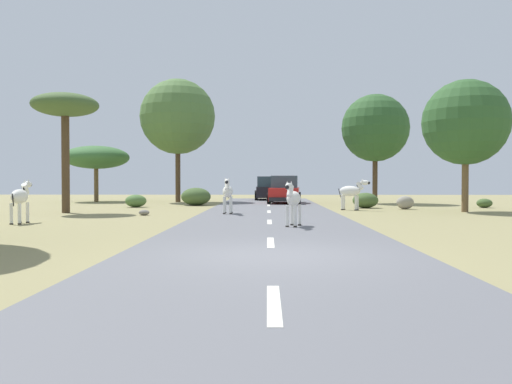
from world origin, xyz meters
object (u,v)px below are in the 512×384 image
(bush_2, at_px, (484,203))
(zebra_2, at_px, (228,192))
(tree_5, at_px, (178,117))
(bush_4, at_px, (136,201))
(tree_3, at_px, (96,157))
(bush_3, at_px, (196,197))
(car_1, at_px, (268,189))
(rock_1, at_px, (405,203))
(tree_1, at_px, (375,128))
(tree_4, at_px, (65,108))
(tree_0, at_px, (466,123))
(car_0, at_px, (285,191))
(zebra_3, at_px, (352,191))
(zebra_0, at_px, (293,199))
(zebra_1, at_px, (20,197))
(rock_2, at_px, (144,213))
(bush_1, at_px, (365,200))

(bush_2, bearing_deg, zebra_2, -155.31)
(tree_5, xyz_separation_m, bush_4, (-1.14, -7.07, -5.52))
(tree_3, xyz_separation_m, bush_4, (4.73, -7.63, -2.76))
(tree_5, xyz_separation_m, bush_3, (1.91, -4.88, -5.35))
(car_1, xyz_separation_m, rock_1, (7.08, -12.21, -0.51))
(tree_1, bearing_deg, tree_4, -147.31)
(tree_0, bearing_deg, bush_2, 57.05)
(car_0, bearing_deg, bush_4, 32.51)
(bush_2, relative_size, rock_1, 0.93)
(car_1, bearing_deg, tree_3, -167.79)
(bush_3, bearing_deg, bush_4, -144.30)
(zebra_3, bearing_deg, rock_1, 138.59)
(zebra_0, xyz_separation_m, car_1, (-0.74, 23.12, -0.05))
(zebra_0, relative_size, zebra_2, 0.88)
(rock_1, bearing_deg, zebra_0, -120.15)
(tree_5, xyz_separation_m, rock_1, (13.32, -8.76, -5.53))
(zebra_2, bearing_deg, zebra_1, 33.07)
(zebra_0, bearing_deg, tree_5, -54.80)
(zebra_2, bearing_deg, zebra_3, -149.93)
(zebra_2, bearing_deg, bush_3, -75.15)
(bush_3, height_order, bush_4, bush_3)
(rock_2, bearing_deg, rock_1, 22.28)
(rock_2, bearing_deg, zebra_2, 6.37)
(zebra_2, height_order, bush_2, zebra_2)
(zebra_1, xyz_separation_m, rock_2, (3.25, 4.32, -0.79))
(bush_2, xyz_separation_m, rock_1, (-4.72, -1.56, 0.09))
(bush_3, bearing_deg, car_0, 23.34)
(car_0, bearing_deg, zebra_0, 93.31)
(tree_3, distance_m, bush_4, 9.39)
(tree_5, bearing_deg, zebra_3, -43.24)
(car_1, height_order, bush_4, car_1)
(bush_4, distance_m, rock_2, 7.08)
(rock_1, xyz_separation_m, rock_2, (-12.39, -5.08, -0.22))
(zebra_3, height_order, bush_1, zebra_3)
(zebra_0, bearing_deg, tree_0, -119.15)
(car_0, height_order, bush_2, car_0)
(zebra_0, xyz_separation_m, rock_2, (-6.05, 5.84, -0.78))
(tree_1, height_order, rock_2, tree_1)
(bush_2, bearing_deg, tree_1, 131.66)
(car_0, distance_m, car_1, 6.10)
(zebra_1, relative_size, tree_5, 0.19)
(tree_3, bearing_deg, car_0, -13.33)
(tree_0, distance_m, bush_4, 17.56)
(tree_0, xyz_separation_m, bush_3, (-13.60, 6.20, -3.69))
(tree_3, distance_m, tree_5, 6.51)
(zebra_1, height_order, tree_4, tree_4)
(zebra_1, height_order, bush_2, zebra_1)
(zebra_0, distance_m, zebra_2, 6.72)
(tree_0, distance_m, bush_1, 6.53)
(zebra_0, height_order, rock_1, zebra_0)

